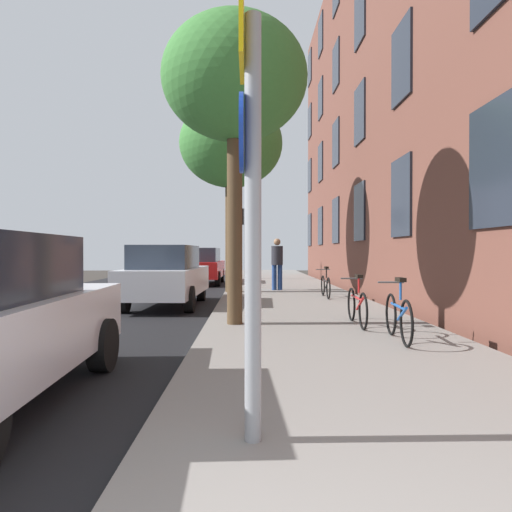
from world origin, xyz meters
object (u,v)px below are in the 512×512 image
Objects in this scene: traffic_light at (243,230)px; bicycle_1 at (357,305)px; bicycle_0 at (398,316)px; car_2 at (202,266)px; car_1 at (166,275)px; tree_near at (235,81)px; bicycle_2 at (326,285)px; tree_far at (231,145)px; sign_post at (249,180)px; pedestrian_0 at (277,261)px.

traffic_light reaches higher than bicycle_1.
traffic_light is 2.08× the size of bicycle_1.
bicycle_1 is (-0.28, 1.49, -0.01)m from bicycle_0.
car_1 is at bearing -90.66° from car_2.
tree_near reaches higher than bicycle_1.
tree_near is at bearing -116.80° from bicycle_2.
car_2 reaches higher than bicycle_2.
tree_far reaches higher than car_1.
bicycle_0 is 1.52m from bicycle_1.
sign_post is 4.56m from bicycle_0.
sign_post is 9.49m from car_1.
car_2 is at bearing 108.21° from bicycle_1.
bicycle_0 is (2.25, 3.69, -1.48)m from sign_post.
sign_post is 6.02m from tree_near.
bicycle_1 is 7.99m from pedestrian_0.
bicycle_1 is (2.57, -7.19, -4.55)m from tree_far.
tree_far reaches higher than traffic_light.
pedestrian_0 reaches higher than bicycle_0.
bicycle_2 is at bearing 86.92° from bicycle_1.
pedestrian_0 reaches higher than car_1.
car_1 reaches higher than bicycle_1.
car_2 is (-3.09, 4.49, -0.31)m from pedestrian_0.
tree_far is at bearing 63.49° from car_1.
sign_post reaches higher than bicycle_1.
tree_near is 3.36× the size of bicycle_1.
bicycle_2 is (2.85, -1.98, -4.56)m from tree_far.
traffic_light is at bearing 98.60° from bicycle_1.
tree_far is (-0.33, 6.97, 0.39)m from tree_near.
traffic_light reaches higher than sign_post.
bicycle_2 is at bearing 89.98° from bicycle_0.
traffic_light is 3.56m from car_2.
bicycle_0 is 0.37× the size of car_1.
tree_far reaches higher than bicycle_1.
car_1 is (-2.20, 9.16, -1.13)m from sign_post.
tree_far is at bearing 92.78° from sign_post.
sign_post is 0.74× the size of car_1.
pedestrian_0 is (-1.26, 2.70, 0.68)m from bicycle_2.
car_2 is (-2.10, 17.57, -1.13)m from sign_post.
traffic_light reaches higher than pedestrian_0.
pedestrian_0 is 5.46m from car_2.
traffic_light is 10.26m from bicycle_2.
sign_post is at bearing -121.41° from bicycle_0.
tree_near is 4.73m from bicycle_1.
bicycle_2 is (0.00, 6.70, -0.02)m from bicycle_0.
pedestrian_0 is (1.26, 7.69, -3.49)m from tree_near.
pedestrian_0 is at bearing 80.72° from tree_near.
car_2 is at bearing 89.34° from car_1.
sign_post reaches higher than bicycle_2.
traffic_light is 8.13m from tree_far.
sign_post reaches higher than bicycle_0.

